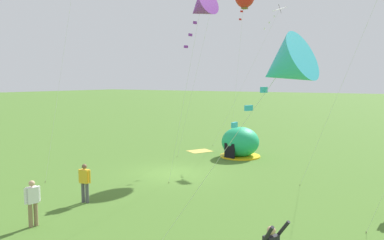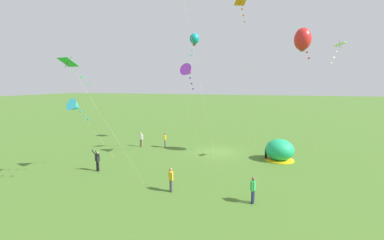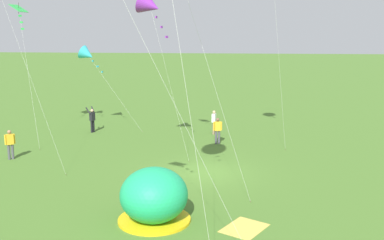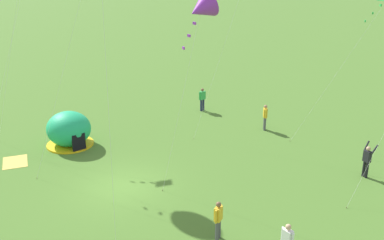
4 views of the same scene
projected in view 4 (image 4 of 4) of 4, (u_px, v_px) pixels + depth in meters
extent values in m
plane|color=#477028|center=(122.00, 187.00, 22.47)|extent=(300.00, 300.00, 0.00)
ellipsoid|color=#1EAD6B|center=(69.00, 129.00, 27.00)|extent=(2.70, 2.60, 2.10)
cylinder|color=yellow|center=(70.00, 144.00, 27.35)|extent=(2.81, 2.81, 0.10)
cube|color=black|center=(79.00, 143.00, 26.25)|extent=(0.25, 0.81, 1.10)
cube|color=gold|center=(15.00, 162.00, 25.11)|extent=(2.11, 1.95, 0.01)
cylinder|color=#1E2347|center=(203.00, 105.00, 33.18)|extent=(0.15, 0.15, 0.88)
cylinder|color=#1E2347|center=(201.00, 105.00, 33.07)|extent=(0.15, 0.15, 0.88)
cube|color=green|center=(202.00, 95.00, 32.87)|extent=(0.33, 0.43, 0.60)
sphere|color=brown|center=(202.00, 90.00, 32.72)|extent=(0.22, 0.22, 0.22)
cylinder|color=green|center=(205.00, 95.00, 33.00)|extent=(0.09, 0.09, 0.58)
cylinder|color=green|center=(200.00, 96.00, 32.74)|extent=(0.09, 0.09, 0.58)
cube|color=white|center=(287.00, 237.00, 16.50)|extent=(0.42, 0.31, 0.60)
sphere|color=tan|center=(288.00, 227.00, 16.35)|extent=(0.22, 0.22, 0.22)
cylinder|color=white|center=(282.00, 234.00, 16.69)|extent=(0.09, 0.09, 0.58)
cylinder|color=white|center=(293.00, 240.00, 16.31)|extent=(0.09, 0.09, 0.58)
cylinder|color=#4C4C51|center=(264.00, 123.00, 29.64)|extent=(0.15, 0.15, 0.88)
cylinder|color=#4C4C51|center=(265.00, 124.00, 29.45)|extent=(0.15, 0.15, 0.88)
cube|color=gold|center=(265.00, 113.00, 29.29)|extent=(0.43, 0.45, 0.60)
sphere|color=#9E7051|center=(266.00, 107.00, 29.14)|extent=(0.22, 0.22, 0.22)
cylinder|color=gold|center=(265.00, 112.00, 29.52)|extent=(0.09, 0.09, 0.58)
cylinder|color=gold|center=(266.00, 114.00, 29.06)|extent=(0.09, 0.09, 0.58)
cylinder|color=#4C4C51|center=(217.00, 231.00, 18.14)|extent=(0.15, 0.15, 0.88)
cylinder|color=#4C4C51|center=(219.00, 228.00, 18.31)|extent=(0.15, 0.15, 0.88)
cube|color=gold|center=(218.00, 214.00, 17.97)|extent=(0.33, 0.43, 0.60)
sphere|color=brown|center=(219.00, 204.00, 17.82)|extent=(0.22, 0.22, 0.22)
cylinder|color=gold|center=(216.00, 217.00, 17.76)|extent=(0.09, 0.09, 0.58)
cylinder|color=gold|center=(221.00, 211.00, 18.18)|extent=(0.09, 0.09, 0.58)
cylinder|color=black|center=(364.00, 168.00, 23.38)|extent=(0.15, 0.15, 0.88)
cylinder|color=black|center=(367.00, 170.00, 23.21)|extent=(0.15, 0.15, 0.88)
cube|color=black|center=(367.00, 156.00, 23.04)|extent=(0.44, 0.37, 0.60)
sphere|color=tan|center=(368.00, 149.00, 22.89)|extent=(0.22, 0.22, 0.22)
cylinder|color=black|center=(367.00, 146.00, 23.16)|extent=(0.17, 0.39, 0.50)
cylinder|color=black|center=(375.00, 149.00, 22.72)|extent=(0.27, 0.37, 0.50)
cylinder|color=silver|center=(380.00, 141.00, 20.85)|extent=(0.75, 4.23, 5.60)
cylinder|color=brown|center=(347.00, 208.00, 20.57)|extent=(0.03, 0.03, 0.06)
cylinder|color=silver|center=(181.00, 104.00, 21.18)|extent=(0.52, 2.22, 8.62)
cylinder|color=brown|center=(163.00, 190.00, 22.06)|extent=(0.03, 0.03, 0.06)
cone|color=purple|center=(201.00, 9.00, 20.28)|extent=(1.52, 1.71, 1.54)
cube|color=purple|center=(194.00, 23.00, 20.31)|extent=(0.21, 0.10, 0.12)
cube|color=purple|center=(189.00, 36.00, 20.33)|extent=(0.21, 0.11, 0.12)
cube|color=purple|center=(184.00, 48.00, 20.35)|extent=(0.21, 0.15, 0.12)
cylinder|color=silver|center=(108.00, 101.00, 14.86)|extent=(1.63, 1.45, 12.76)
cylinder|color=silver|center=(337.00, 73.00, 26.09)|extent=(3.81, 2.76, 8.81)
cylinder|color=brown|center=(290.00, 141.00, 27.84)|extent=(0.03, 0.03, 0.06)
cube|color=green|center=(381.00, 5.00, 24.55)|extent=(0.17, 0.19, 0.12)
cube|color=green|center=(373.00, 13.00, 24.73)|extent=(0.11, 0.21, 0.12)
cube|color=green|center=(365.00, 21.00, 24.92)|extent=(0.14, 0.21, 0.12)
cylinder|color=silver|center=(73.00, 31.00, 21.93)|extent=(1.58, 4.95, 14.79)
cylinder|color=brown|center=(37.00, 178.00, 23.26)|extent=(0.03, 0.03, 0.06)
cylinder|color=silver|center=(9.00, 53.00, 26.80)|extent=(1.45, 4.91, 10.70)
cylinder|color=silver|center=(234.00, 14.00, 27.04)|extent=(1.61, 5.60, 15.00)
cylinder|color=brown|center=(193.00, 139.00, 28.19)|extent=(0.03, 0.03, 0.06)
cylinder|color=silver|center=(11.00, 49.00, 25.92)|extent=(2.28, 2.12, 11.53)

